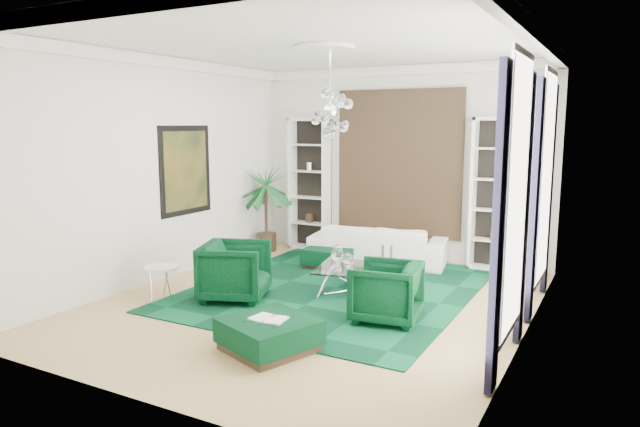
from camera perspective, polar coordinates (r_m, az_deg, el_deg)
The scene contains 30 objects.
floor at distance 8.71m, azimuth -0.54°, elevation -9.01°, with size 6.00×7.00×0.02m, color tan.
ceiling at distance 8.36m, azimuth -0.58°, elevation 16.74°, with size 6.00×7.00×0.02m, color white.
wall_back at distance 11.51m, azimuth 7.96°, elevation 4.99°, with size 6.00×0.02×3.80m, color silver.
wall_front at distance 5.54m, azimuth -18.41°, elevation 0.46°, with size 6.00×0.02×3.80m, color silver.
wall_left at distance 10.12m, azimuth -15.68°, elevation 4.22°, with size 0.02×7.00×3.80m, color silver.
wall_right at distance 7.36m, azimuth 20.43°, elevation 2.34°, with size 0.02×7.00×3.80m, color silver.
crown_molding at distance 8.35m, azimuth -0.57°, elevation 16.00°, with size 6.00×7.00×0.18m, color white, non-canonical shape.
ceiling_medallion at distance 8.62m, azimuth 0.43°, elevation 16.24°, with size 0.90×0.90×0.05m, color white.
tapestry at distance 11.46m, azimuth 7.87°, elevation 4.98°, with size 2.50×0.06×2.80m, color black.
shelving_left at distance 12.19m, azimuth -1.05°, elevation 2.94°, with size 0.90×0.38×2.80m, color white, non-canonical shape.
shelving_right at distance 10.84m, azimuth 17.23°, elevation 1.78°, with size 0.90×0.38×2.80m, color white, non-canonical shape.
painting at distance 10.54m, azimuth -13.25°, elevation 4.22°, with size 0.04×1.30×1.60m, color black.
window_near at distance 6.48m, azimuth 19.12°, elevation 1.59°, with size 0.03×1.10×2.90m, color white.
curtain_near_a at distance 5.76m, azimuth 17.38°, elevation -1.70°, with size 0.07×0.30×3.25m, color black.
curtain_near_b at distance 7.28m, azimuth 19.76°, elevation 0.33°, with size 0.07×0.30×3.25m, color black.
window_far at distance 8.84m, azimuth 21.69°, elevation 3.29°, with size 0.03×1.10×2.90m, color white.
curtain_far_a at distance 8.11m, azimuth 20.68°, elevation 1.11°, with size 0.07×0.30×3.25m, color black.
curtain_far_b at distance 9.64m, azimuth 21.96°, elevation 2.19°, with size 0.07×0.30×3.25m, color black.
rug at distance 9.42m, azimuth 1.61°, elevation -7.49°, with size 4.20×5.00×0.02m, color black.
sofa at distance 11.05m, azimuth 5.80°, elevation -3.11°, with size 2.58×1.01×0.75m, color white.
armchair_left at distance 8.85m, azimuth -8.48°, elevation -5.72°, with size 0.96×0.99×0.90m, color black.
armchair_right at distance 7.89m, azimuth 6.63°, elevation -7.80°, with size 0.88×0.90×0.82m, color black.
coffee_table at distance 9.12m, azimuth 4.23°, elevation -6.64°, with size 1.33×1.33×0.46m, color white, non-canonical shape.
ottoman_side at distance 10.76m, azimuth 1.05°, elevation -4.41°, with size 0.86×0.86×0.38m, color black.
ottoman_front at distance 6.95m, azimuth -5.12°, elevation -12.00°, with size 0.96×0.96×0.38m, color black.
book at distance 6.88m, azimuth -5.14°, elevation -10.39°, with size 0.43×0.29×0.03m, color white.
side_table at distance 9.14m, azimuth -15.54°, elevation -6.77°, with size 0.53×0.53×0.50m, color white.
palm at distance 12.05m, azimuth -5.45°, elevation 1.61°, with size 1.43×1.43×2.29m, color #185E2A, non-canonical shape.
chandelier at distance 8.41m, azimuth 1.01°, elevation 10.14°, with size 0.89×0.89×0.80m, color white, non-canonical shape.
table_plant at distance 8.66m, azimuth 5.52°, elevation -5.03°, with size 0.15×0.12×0.27m, color #185E2A.
Camera 1 is at (4.01, -7.25, 2.67)m, focal length 32.00 mm.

